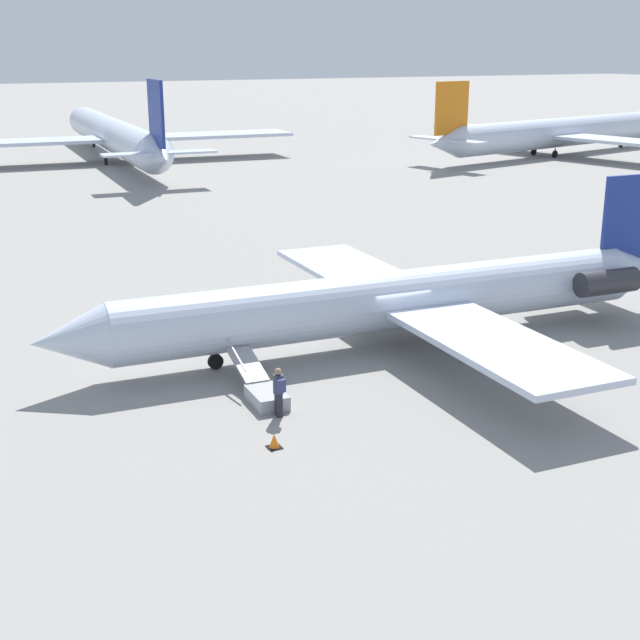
{
  "coord_description": "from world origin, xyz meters",
  "views": [
    {
      "loc": [
        18.49,
        30.59,
        12.0
      ],
      "look_at": [
        3.54,
        0.61,
        1.72
      ],
      "focal_mm": 50.0,
      "sensor_mm": 36.0,
      "label": 1
    }
  ],
  "objects_px": {
    "airplane_main": "(409,298)",
    "passenger": "(279,389)",
    "airplane_taxiing_distant": "(114,135)",
    "boarding_stairs": "(263,391)",
    "airplane_far_center": "(561,132)"
  },
  "relations": [
    {
      "from": "airplane_taxiing_distant",
      "to": "boarding_stairs",
      "type": "height_order",
      "value": "airplane_taxiing_distant"
    },
    {
      "from": "airplane_main",
      "to": "airplane_far_center",
      "type": "bearing_deg",
      "value": -132.85
    },
    {
      "from": "airplane_far_center",
      "to": "passenger",
      "type": "height_order",
      "value": "airplane_far_center"
    },
    {
      "from": "airplane_taxiing_distant",
      "to": "passenger",
      "type": "xyz_separation_m",
      "value": [
        12.83,
        73.41,
        -1.77
      ]
    },
    {
      "from": "airplane_main",
      "to": "passenger",
      "type": "bearing_deg",
      "value": 34.18
    },
    {
      "from": "airplane_far_center",
      "to": "airplane_main",
      "type": "bearing_deg",
      "value": -148.18
    },
    {
      "from": "airplane_main",
      "to": "passenger",
      "type": "distance_m",
      "value": 9.61
    },
    {
      "from": "airplane_far_center",
      "to": "airplane_taxiing_distant",
      "type": "height_order",
      "value": "airplane_taxiing_distant"
    },
    {
      "from": "airplane_main",
      "to": "boarding_stairs",
      "type": "height_order",
      "value": "airplane_main"
    },
    {
      "from": "airplane_main",
      "to": "airplane_taxiing_distant",
      "type": "xyz_separation_m",
      "value": [
        -4.65,
        -68.46,
        0.85
      ]
    },
    {
      "from": "airplane_main",
      "to": "passenger",
      "type": "relative_size",
      "value": 16.87
    },
    {
      "from": "passenger",
      "to": "airplane_far_center",
      "type": "bearing_deg",
      "value": -44.34
    },
    {
      "from": "airplane_taxiing_distant",
      "to": "boarding_stairs",
      "type": "relative_size",
      "value": 12.55
    },
    {
      "from": "boarding_stairs",
      "to": "airplane_main",
      "type": "bearing_deg",
      "value": -64.52
    },
    {
      "from": "airplane_taxiing_distant",
      "to": "boarding_stairs",
      "type": "xyz_separation_m",
      "value": [
        12.75,
        71.82,
        -2.41
      ]
    }
  ]
}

